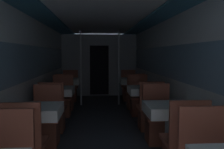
% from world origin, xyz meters
% --- Properties ---
extents(wall_left, '(0.05, 10.15, 2.10)m').
position_xyz_m(wall_left, '(-1.30, 3.68, 1.08)').
color(wall_left, silver).
rests_on(wall_left, ground_plane).
extents(wall_right, '(0.05, 10.15, 2.10)m').
position_xyz_m(wall_right, '(1.30, 3.68, 1.08)').
color(wall_right, silver).
rests_on(wall_right, ground_plane).
extents(ceiling_panel, '(2.61, 10.15, 0.07)m').
position_xyz_m(ceiling_panel, '(0.00, 3.68, 2.15)').
color(ceiling_panel, silver).
rests_on(ceiling_panel, wall_left).
extents(bulkhead_far, '(2.55, 0.09, 2.10)m').
position_xyz_m(bulkhead_far, '(0.00, 7.76, 1.05)').
color(bulkhead_far, gray).
rests_on(bulkhead_far, ground_plane).
extents(dining_table_left_1, '(0.64, 0.64, 0.75)m').
position_xyz_m(dining_table_left_1, '(-0.90, 2.50, 0.63)').
color(dining_table_left_1, '#4C4C51').
rests_on(dining_table_left_1, ground_plane).
extents(chair_left_far_1, '(0.45, 0.45, 0.94)m').
position_xyz_m(chair_left_far_1, '(-0.90, 3.09, 0.29)').
color(chair_left_far_1, brown).
rests_on(chair_left_far_1, ground_plane).
extents(dining_table_left_2, '(0.64, 0.64, 0.75)m').
position_xyz_m(dining_table_left_2, '(-0.90, 4.33, 0.63)').
color(dining_table_left_2, '#4C4C51').
rests_on(dining_table_left_2, ground_plane).
extents(chair_left_near_2, '(0.45, 0.45, 0.94)m').
position_xyz_m(chair_left_near_2, '(-0.90, 3.75, 0.29)').
color(chair_left_near_2, brown).
rests_on(chair_left_near_2, ground_plane).
extents(chair_left_far_2, '(0.45, 0.45, 0.94)m').
position_xyz_m(chair_left_far_2, '(-0.90, 4.92, 0.29)').
color(chair_left_far_2, brown).
rests_on(chair_left_far_2, ground_plane).
extents(dining_table_left_3, '(0.64, 0.64, 0.75)m').
position_xyz_m(dining_table_left_3, '(-0.90, 6.17, 0.63)').
color(dining_table_left_3, '#4C4C51').
rests_on(dining_table_left_3, ground_plane).
extents(chair_left_near_3, '(0.45, 0.45, 0.94)m').
position_xyz_m(chair_left_near_3, '(-0.90, 5.58, 0.29)').
color(chair_left_near_3, brown).
rests_on(chair_left_near_3, ground_plane).
extents(chair_left_far_3, '(0.45, 0.45, 0.94)m').
position_xyz_m(chair_left_far_3, '(-0.90, 6.75, 0.29)').
color(chair_left_far_3, brown).
rests_on(chair_left_far_3, ground_plane).
extents(support_pole_left_3, '(0.05, 0.05, 2.10)m').
position_xyz_m(support_pole_left_3, '(-0.53, 6.17, 1.05)').
color(support_pole_left_3, silver).
rests_on(support_pole_left_3, ground_plane).
extents(dining_table_right_1, '(0.64, 0.64, 0.75)m').
position_xyz_m(dining_table_right_1, '(0.90, 2.50, 0.63)').
color(dining_table_right_1, '#4C4C51').
rests_on(dining_table_right_1, ground_plane).
extents(chair_right_far_1, '(0.45, 0.45, 0.94)m').
position_xyz_m(chair_right_far_1, '(0.90, 3.09, 0.29)').
color(chair_right_far_1, brown).
rests_on(chair_right_far_1, ground_plane).
extents(dining_table_right_2, '(0.64, 0.64, 0.75)m').
position_xyz_m(dining_table_right_2, '(0.90, 4.33, 0.63)').
color(dining_table_right_2, '#4C4C51').
rests_on(dining_table_right_2, ground_plane).
extents(chair_right_near_2, '(0.45, 0.45, 0.94)m').
position_xyz_m(chair_right_near_2, '(0.90, 3.75, 0.29)').
color(chair_right_near_2, brown).
rests_on(chair_right_near_2, ground_plane).
extents(chair_right_far_2, '(0.45, 0.45, 0.94)m').
position_xyz_m(chair_right_far_2, '(0.90, 4.92, 0.29)').
color(chair_right_far_2, brown).
rests_on(chair_right_far_2, ground_plane).
extents(dining_table_right_3, '(0.64, 0.64, 0.75)m').
position_xyz_m(dining_table_right_3, '(0.90, 6.17, 0.63)').
color(dining_table_right_3, '#4C4C51').
rests_on(dining_table_right_3, ground_plane).
extents(chair_right_near_3, '(0.45, 0.45, 0.94)m').
position_xyz_m(chair_right_near_3, '(0.90, 5.58, 0.29)').
color(chair_right_near_3, brown).
rests_on(chair_right_near_3, ground_plane).
extents(chair_right_far_3, '(0.45, 0.45, 0.94)m').
position_xyz_m(chair_right_far_3, '(0.90, 6.75, 0.29)').
color(chair_right_far_3, brown).
rests_on(chair_right_far_3, ground_plane).
extents(support_pole_right_3, '(0.05, 0.05, 2.10)m').
position_xyz_m(support_pole_right_3, '(0.53, 6.17, 1.05)').
color(support_pole_right_3, silver).
rests_on(support_pole_right_3, ground_plane).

